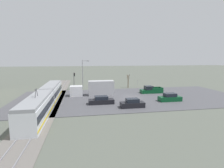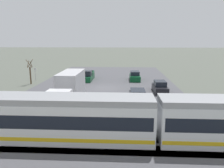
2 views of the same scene
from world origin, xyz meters
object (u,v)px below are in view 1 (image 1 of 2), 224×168
Objects in this scene: pickup_truck at (151,90)px; no_parking_sign at (137,83)px; sedan_car_1 at (101,101)px; sedan_car_2 at (170,98)px; traffic_light_pole at (74,79)px; street_tree at (128,82)px; sedan_car_0 at (132,104)px; street_lamp_near_crossing at (83,72)px; box_truck at (95,89)px; light_rail_tram at (46,98)px.

pickup_truck is 9.17m from no_parking_sign.
sedan_car_1 is at bearing 143.35° from no_parking_sign.
sedan_car_2 is 0.95× the size of traffic_light_pole.
sedan_car_2 is at bearing 88.62° from sedan_car_1.
traffic_light_pole reaches higher than street_tree.
no_parking_sign is (17.68, 1.01, 0.64)m from sedan_car_2.
street_lamp_near_crossing is (21.24, 8.11, 3.93)m from sedan_car_0.
sedan_car_1 is (3.38, 5.13, -0.04)m from sedan_car_0.
box_truck is 2.13× the size of traffic_light_pole.
sedan_car_0 is 6.14m from sedan_car_1.
sedan_car_0 is (-11.34, -5.60, -0.90)m from box_truck.
street_tree is at bearing -166.98° from sedan_car_2.
no_parking_sign reaches higher than pickup_truck.
street_lamp_near_crossing is (18.20, 16.90, 3.92)m from sedan_car_2.
street_tree is 3.04m from no_parking_sign.
no_parking_sign is at bearing -81.98° from street_tree.
box_truck is 16.64m from sedan_car_2.
light_rail_tram is 6.19× the size of street_tree.
street_lamp_near_crossing is at bearing -20.27° from light_rail_tram.
box_truck reaches higher than sedan_car_0.
street_tree is at bearing -94.17° from street_lamp_near_crossing.
no_parking_sign is (0.91, -18.42, -1.71)m from traffic_light_pole.
light_rail_tram reaches higher than no_parking_sign.
street_lamp_near_crossing reaches higher than traffic_light_pole.
light_rail_tram is at bearing 159.73° from street_lamp_near_crossing.
no_parking_sign is (9.38, -13.38, -0.26)m from box_truck.
light_rail_tram is 5.25× the size of sedan_car_1.
sedan_car_1 is 0.59× the size of street_lamp_near_crossing.
no_parking_sign is at bearing 3.39° from pickup_truck.
sedan_car_1 is at bearing -123.36° from sedan_car_0.
box_truck is at bearing -176.58° from sedan_car_1.
light_rail_tram is 5.96× the size of sedan_car_0.
pickup_truck is at bearing -158.01° from street_tree.
sedan_car_0 is 23.07m from street_lamp_near_crossing.
traffic_light_pole reaches higher than light_rail_tram.
traffic_light_pole is at bearing -151.76° from sedan_car_0.
pickup_truck is 1.15× the size of traffic_light_pole.
sedan_car_0 reaches higher than sedan_car_1.
street_lamp_near_crossing is (9.65, 16.43, 3.91)m from pickup_truck.
light_rail_tram is 26.47m from street_tree.
light_rail_tram reaches higher than sedan_car_1.
pickup_truck is 9.46m from street_tree.
sedan_car_0 is at bearing 159.42° from no_parking_sign.
sedan_car_1 is (-7.96, -0.48, -0.94)m from box_truck.
box_truck is (8.66, -9.36, -0.02)m from light_rail_tram.
sedan_car_2 is (-0.34, -13.92, 0.05)m from sedan_car_1.
sedan_car_1 is at bearing -85.97° from light_rail_tram.
light_rail_tram reaches higher than sedan_car_0.
pickup_truck is at bearing -176.84° from sedan_car_2.
box_truck is 2.10× the size of sedan_car_1.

